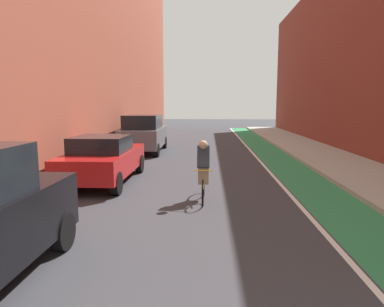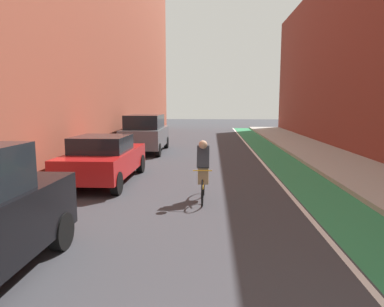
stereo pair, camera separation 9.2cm
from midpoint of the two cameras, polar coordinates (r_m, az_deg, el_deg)
The scene contains 9 objects.
ground_plane at distance 15.49m, azimuth 2.22°, elevation -1.35°, with size 87.71×87.71×0.00m, color #38383D.
bike_lane_paint at distance 17.74m, azimuth 13.50°, elevation -0.36°, with size 1.60×39.87×0.00m, color #2D8451.
lane_divider_stripe at distance 17.61m, azimuth 10.62°, elevation -0.33°, with size 0.12×39.87×0.00m, color white.
sidewalk_right at distance 18.29m, azimuth 20.69°, elevation -0.19°, with size 3.05×39.87×0.14m, color #A8A59E.
building_facade_left at distance 18.91m, azimuth -17.54°, elevation 21.37°, with size 4.15×39.87×14.00m.
building_facade_right at distance 21.13m, azimuth 27.05°, elevation 14.64°, with size 2.40×35.87×10.53m, color brown.
parked_sedan_red at distance 11.69m, azimuth -13.95°, elevation -0.77°, with size 1.92×4.37×1.53m.
parked_suv_gray at distance 18.59m, azimuth -7.46°, elevation 3.33°, with size 2.05×4.50×1.98m.
cyclist_mid at distance 9.19m, azimuth 2.12°, elevation -2.50°, with size 0.48×1.73×1.62m.
Camera 2 is at (0.31, 0.66, 2.54)m, focal length 32.70 mm.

